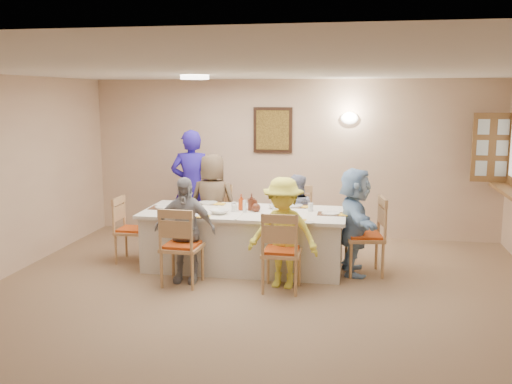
% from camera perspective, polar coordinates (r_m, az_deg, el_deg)
% --- Properties ---
extents(ground, '(7.00, 7.00, 0.00)m').
position_cam_1_polar(ground, '(6.07, -0.49, -12.11)').
color(ground, '#8E7353').
extents(room_walls, '(7.00, 7.00, 7.00)m').
position_cam_1_polar(room_walls, '(5.68, -0.51, 2.22)').
color(room_walls, beige).
rests_on(room_walls, ground).
extents(wall_picture, '(0.62, 0.05, 0.72)m').
position_cam_1_polar(wall_picture, '(9.12, 1.69, 6.21)').
color(wall_picture, black).
rests_on(wall_picture, room_walls).
extents(wall_sconce, '(0.26, 0.09, 0.18)m').
position_cam_1_polar(wall_sconce, '(8.98, 9.32, 7.31)').
color(wall_sconce, white).
rests_on(wall_sconce, room_walls).
extents(ceiling_light, '(0.36, 0.36, 0.05)m').
position_cam_1_polar(ceiling_light, '(7.33, -6.15, 11.33)').
color(ceiling_light, white).
rests_on(ceiling_light, room_walls).
extents(shutter_door, '(0.55, 0.04, 1.00)m').
position_cam_1_polar(shutter_door, '(8.93, 22.51, 4.12)').
color(shutter_door, brown).
rests_on(shutter_door, room_walls).
extents(dining_table, '(2.63, 1.11, 0.76)m').
position_cam_1_polar(dining_table, '(7.51, -1.16, -4.75)').
color(dining_table, beige).
rests_on(dining_table, ground).
extents(chair_back_left, '(0.48, 0.48, 0.95)m').
position_cam_1_polar(chair_back_left, '(8.38, -4.12, -2.59)').
color(chair_back_left, tan).
rests_on(chair_back_left, ground).
extents(chair_back_right, '(0.48, 0.48, 0.97)m').
position_cam_1_polar(chair_back_right, '(8.17, 4.07, -2.84)').
color(chair_back_right, tan).
rests_on(chair_back_right, ground).
extents(chair_front_left, '(0.48, 0.48, 0.96)m').
position_cam_1_polar(chair_front_left, '(6.88, -7.41, -5.31)').
color(chair_front_left, tan).
rests_on(chair_front_left, ground).
extents(chair_front_right, '(0.46, 0.46, 0.95)m').
position_cam_1_polar(chair_front_right, '(6.63, 2.58, -5.87)').
color(chair_front_right, tan).
rests_on(chair_front_right, ground).
extents(chair_left_end, '(0.43, 0.43, 0.90)m').
position_cam_1_polar(chair_left_end, '(7.94, -12.22, -3.67)').
color(chair_left_end, tan).
rests_on(chair_left_end, ground).
extents(chair_right_end, '(0.55, 0.55, 1.00)m').
position_cam_1_polar(chair_right_end, '(7.35, 10.81, -4.30)').
color(chair_right_end, tan).
rests_on(chair_right_end, ground).
extents(diner_back_left, '(0.72, 0.49, 1.43)m').
position_cam_1_polar(diner_back_left, '(8.22, -4.34, -1.12)').
color(diner_back_left, brown).
rests_on(diner_back_left, ground).
extents(diner_back_right, '(0.72, 0.65, 1.16)m').
position_cam_1_polar(diner_back_right, '(8.03, 3.99, -2.35)').
color(diner_back_right, '#868BA9').
rests_on(diner_back_right, ground).
extents(diner_front_left, '(0.77, 0.35, 1.29)m').
position_cam_1_polar(diner_front_left, '(6.95, -7.14, -3.76)').
color(diner_front_left, gray).
rests_on(diner_front_left, ground).
extents(diner_front_right, '(1.00, 0.74, 1.31)m').
position_cam_1_polar(diner_front_right, '(6.70, 2.73, -4.11)').
color(diner_front_right, '#FEF54B').
rests_on(diner_front_right, ground).
extents(diner_right_end, '(1.36, 0.71, 1.36)m').
position_cam_1_polar(diner_right_end, '(7.30, 9.83, -2.90)').
color(diner_right_end, '#98C1ED').
rests_on(diner_right_end, ground).
extents(caregiver, '(0.76, 0.60, 1.74)m').
position_cam_1_polar(caregiver, '(8.76, -6.44, 0.54)').
color(caregiver, '#2B1CAC').
rests_on(caregiver, ground).
extents(placemat_fl, '(0.36, 0.27, 0.01)m').
position_cam_1_polar(placemat_fl, '(7.17, -6.55, -2.37)').
color(placemat_fl, '#472B19').
rests_on(placemat_fl, dining_table).
extents(plate_fl, '(0.25, 0.25, 0.02)m').
position_cam_1_polar(plate_fl, '(7.17, -6.55, -2.29)').
color(plate_fl, white).
rests_on(plate_fl, dining_table).
extents(napkin_fl, '(0.15, 0.15, 0.01)m').
position_cam_1_polar(napkin_fl, '(7.07, -5.27, -2.46)').
color(napkin_fl, yellow).
rests_on(napkin_fl, dining_table).
extents(placemat_fr, '(0.36, 0.27, 0.01)m').
position_cam_1_polar(placemat_fr, '(6.93, 3.02, -2.75)').
color(placemat_fr, '#472B19').
rests_on(placemat_fr, dining_table).
extents(plate_fr, '(0.23, 0.23, 0.01)m').
position_cam_1_polar(plate_fr, '(6.92, 3.02, -2.67)').
color(plate_fr, white).
rests_on(plate_fr, dining_table).
extents(napkin_fr, '(0.14, 0.14, 0.01)m').
position_cam_1_polar(napkin_fr, '(6.86, 4.46, -2.83)').
color(napkin_fr, yellow).
rests_on(napkin_fr, dining_table).
extents(placemat_bl, '(0.34, 0.25, 0.01)m').
position_cam_1_polar(placemat_bl, '(7.96, -4.82, -1.13)').
color(placemat_bl, '#472B19').
rests_on(placemat_bl, dining_table).
extents(plate_bl, '(0.26, 0.26, 0.02)m').
position_cam_1_polar(plate_bl, '(7.96, -4.82, -1.06)').
color(plate_bl, white).
rests_on(plate_bl, dining_table).
extents(napkin_bl, '(0.15, 0.15, 0.01)m').
position_cam_1_polar(napkin_bl, '(7.87, -3.64, -1.19)').
color(napkin_bl, yellow).
rests_on(napkin_bl, dining_table).
extents(placemat_br, '(0.36, 0.26, 0.01)m').
position_cam_1_polar(placemat_br, '(7.74, 3.80, -1.43)').
color(placemat_br, '#472B19').
rests_on(placemat_br, dining_table).
extents(plate_br, '(0.25, 0.25, 0.02)m').
position_cam_1_polar(plate_br, '(7.74, 3.80, -1.35)').
color(plate_br, white).
rests_on(plate_br, dining_table).
extents(napkin_br, '(0.13, 0.13, 0.01)m').
position_cam_1_polar(napkin_br, '(7.68, 5.09, -1.49)').
color(napkin_br, yellow).
rests_on(napkin_br, dining_table).
extents(placemat_le, '(0.36, 0.27, 0.01)m').
position_cam_1_polar(placemat_le, '(7.71, -9.21, -1.57)').
color(placemat_le, '#472B19').
rests_on(placemat_le, dining_table).
extents(plate_le, '(0.23, 0.23, 0.01)m').
position_cam_1_polar(plate_le, '(7.71, -9.22, -1.50)').
color(plate_le, white).
rests_on(plate_le, dining_table).
extents(napkin_le, '(0.13, 0.13, 0.01)m').
position_cam_1_polar(napkin_le, '(7.61, -8.06, -1.65)').
color(napkin_le, yellow).
rests_on(napkin_le, dining_table).
extents(placemat_re, '(0.34, 0.25, 0.01)m').
position_cam_1_polar(placemat_re, '(7.29, 7.49, -2.18)').
color(placemat_re, '#472B19').
rests_on(placemat_re, dining_table).
extents(plate_re, '(0.23, 0.23, 0.01)m').
position_cam_1_polar(plate_re, '(7.29, 7.49, -2.11)').
color(plate_re, white).
rests_on(plate_re, dining_table).
extents(napkin_re, '(0.15, 0.15, 0.01)m').
position_cam_1_polar(napkin_re, '(7.24, 8.90, -2.26)').
color(napkin_re, yellow).
rests_on(napkin_re, dining_table).
extents(teacup_a, '(0.15, 0.15, 0.09)m').
position_cam_1_polar(teacup_a, '(7.30, -7.58, -1.84)').
color(teacup_a, white).
rests_on(teacup_a, dining_table).
extents(teacup_b, '(0.11, 0.11, 0.08)m').
position_cam_1_polar(teacup_b, '(7.83, 2.49, -1.02)').
color(teacup_b, white).
rests_on(teacup_b, dining_table).
extents(bowl_a, '(0.40, 0.40, 0.06)m').
position_cam_1_polar(bowl_a, '(7.25, -3.66, -1.98)').
color(bowl_a, white).
rests_on(bowl_a, dining_table).
extents(bowl_b, '(0.22, 0.22, 0.06)m').
position_cam_1_polar(bowl_b, '(7.58, 1.94, -1.47)').
color(bowl_b, white).
rests_on(bowl_b, dining_table).
extents(condiment_ketchup, '(0.11, 0.11, 0.21)m').
position_cam_1_polar(condiment_ketchup, '(7.46, -1.49, -1.03)').
color(condiment_ketchup, '#C03E10').
rests_on(condiment_ketchup, dining_table).
extents(condiment_brown, '(0.15, 0.15, 0.22)m').
position_cam_1_polar(condiment_brown, '(7.46, -0.45, -0.99)').
color(condiment_brown, '#542516').
rests_on(condiment_brown, dining_table).
extents(condiment_malt, '(0.18, 0.18, 0.15)m').
position_cam_1_polar(condiment_malt, '(7.38, -0.00, -1.39)').
color(condiment_malt, '#542516').
rests_on(condiment_malt, dining_table).
extents(drinking_glass, '(0.06, 0.06, 0.10)m').
position_cam_1_polar(drinking_glass, '(7.49, -2.23, -1.37)').
color(drinking_glass, silver).
rests_on(drinking_glass, dining_table).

